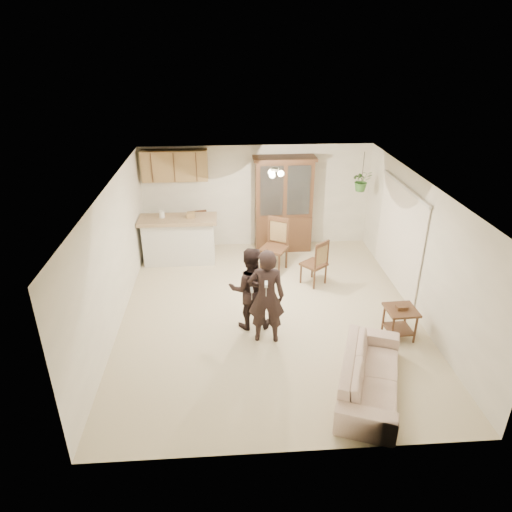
{
  "coord_description": "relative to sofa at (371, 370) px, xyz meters",
  "views": [
    {
      "loc": [
        -0.76,
        -7.35,
        4.74
      ],
      "look_at": [
        -0.22,
        0.4,
        1.02
      ],
      "focal_mm": 32.0,
      "sensor_mm": 36.0,
      "label": 1
    }
  ],
  "objects": [
    {
      "name": "wall_back",
      "position": [
        -1.28,
        5.46,
        0.88
      ],
      "size": [
        5.5,
        0.02,
        2.5
      ],
      "primitive_type": "cube",
      "color": "beige",
      "rests_on": "ground"
    },
    {
      "name": "upper_cabinets",
      "position": [
        -3.18,
        5.28,
        1.73
      ],
      "size": [
        1.5,
        0.34,
        0.7
      ],
      "primitive_type": "cube",
      "color": "olive",
      "rests_on": "wall_back"
    },
    {
      "name": "hanging_plant",
      "position": [
        1.02,
        4.61,
        1.48
      ],
      "size": [
        0.43,
        0.37,
        0.48
      ],
      "primitive_type": "imported",
      "color": "#2C6227",
      "rests_on": "ceiling"
    },
    {
      "name": "plant_cord",
      "position": [
        1.02,
        4.61,
        1.81
      ],
      "size": [
        0.01,
        0.01,
        0.65
      ],
      "primitive_type": "cylinder",
      "color": "black",
      "rests_on": "ceiling"
    },
    {
      "name": "chair_hutch_left",
      "position": [
        -1.0,
        3.98,
        -0.03
      ],
      "size": [
        0.72,
        0.72,
        1.19
      ],
      "rotation": [
        0.0,
        0.0,
        -0.51
      ],
      "color": "#3A1E15",
      "rests_on": "floor"
    },
    {
      "name": "side_table",
      "position": [
        0.91,
        1.3,
        -0.07
      ],
      "size": [
        0.54,
        0.54,
        0.62
      ],
      "rotation": [
        0.0,
        0.0,
        0.05
      ],
      "color": "#3A1E15",
      "rests_on": "floor"
    },
    {
      "name": "adult",
      "position": [
        -1.41,
        1.38,
        0.53
      ],
      "size": [
        0.7,
        0.5,
        1.8
      ],
      "primitive_type": "imported",
      "rotation": [
        0.0,
        0.0,
        3.04
      ],
      "color": "black",
      "rests_on": "floor"
    },
    {
      "name": "vertical_blinds",
      "position": [
        1.43,
        3.11,
        0.73
      ],
      "size": [
        0.06,
        2.3,
        2.1
      ],
      "primitive_type": null,
      "color": "white",
      "rests_on": "wall_right"
    },
    {
      "name": "wall_front",
      "position": [
        -1.28,
        -1.04,
        0.88
      ],
      "size": [
        5.5,
        0.02,
        2.5
      ],
      "primitive_type": "cube",
      "color": "beige",
      "rests_on": "ground"
    },
    {
      "name": "floor",
      "position": [
        -1.28,
        2.21,
        -0.37
      ],
      "size": [
        6.5,
        6.5,
        0.0
      ],
      "primitive_type": "plane",
      "color": "beige",
      "rests_on": "ground"
    },
    {
      "name": "sofa",
      "position": [
        0.0,
        0.0,
        0.0
      ],
      "size": [
        1.33,
        2.01,
        0.73
      ],
      "primitive_type": "imported",
      "rotation": [
        0.0,
        0.0,
        1.22
      ],
      "color": "#F1DFC6",
      "rests_on": "floor"
    },
    {
      "name": "ceiling_fixture",
      "position": [
        -1.08,
        3.41,
        2.03
      ],
      "size": [
        0.36,
        0.36,
        0.2
      ],
      "primitive_type": null,
      "color": "beige",
      "rests_on": "ceiling"
    },
    {
      "name": "ceiling",
      "position": [
        -1.28,
        2.21,
        2.13
      ],
      "size": [
        5.5,
        6.5,
        0.02
      ],
      "primitive_type": "cube",
      "color": "silver",
      "rests_on": "wall_back"
    },
    {
      "name": "chair_bar",
      "position": [
        -2.67,
        4.86,
        -0.06
      ],
      "size": [
        0.57,
        0.57,
        1.07
      ],
      "rotation": [
        0.0,
        0.0,
        0.24
      ],
      "color": "#3A1E15",
      "rests_on": "floor"
    },
    {
      "name": "bar_top",
      "position": [
        -3.13,
        4.56,
        0.68
      ],
      "size": [
        1.75,
        0.7,
        0.08
      ],
      "primitive_type": "cube",
      "color": "tan",
      "rests_on": "breakfast_bar"
    },
    {
      "name": "chair_hutch_right",
      "position": [
        -0.23,
        3.31,
        -0.08
      ],
      "size": [
        0.63,
        0.63,
        1.01
      ],
      "rotation": [
        0.0,
        0.0,
        3.82
      ],
      "color": "#3A1E15",
      "rests_on": "floor"
    },
    {
      "name": "wall_left",
      "position": [
        -4.03,
        2.21,
        0.88
      ],
      "size": [
        0.02,
        6.5,
        2.5
      ],
      "primitive_type": "cube",
      "color": "beige",
      "rests_on": "ground"
    },
    {
      "name": "controller_child",
      "position": [
        -1.65,
        1.46,
        0.58
      ],
      "size": [
        0.05,
        0.14,
        0.04
      ],
      "primitive_type": "cube",
      "rotation": [
        0.0,
        0.0,
        3.19
      ],
      "color": "white",
      "rests_on": "child"
    },
    {
      "name": "controller_adult",
      "position": [
        -1.45,
        0.98,
        0.95
      ],
      "size": [
        0.06,
        0.15,
        0.05
      ],
      "primitive_type": "cube",
      "rotation": [
        0.0,
        0.0,
        3.04
      ],
      "color": "white",
      "rests_on": "adult"
    },
    {
      "name": "child",
      "position": [
        -1.66,
        1.82,
        0.31
      ],
      "size": [
        0.68,
        0.54,
        1.35
      ],
      "primitive_type": "imported",
      "rotation": [
        0.0,
        0.0,
        3.19
      ],
      "color": "black",
      "rests_on": "floor"
    },
    {
      "name": "wall_right",
      "position": [
        1.47,
        2.21,
        0.88
      ],
      "size": [
        0.02,
        6.5,
        2.5
      ],
      "primitive_type": "cube",
      "color": "beige",
      "rests_on": "ground"
    },
    {
      "name": "china_hutch",
      "position": [
        -0.66,
        5.15,
        0.76
      ],
      "size": [
        1.45,
        0.57,
        2.29
      ],
      "rotation": [
        0.0,
        0.0,
        0.01
      ],
      "color": "#3A1E15",
      "rests_on": "floor"
    },
    {
      "name": "breakfast_bar",
      "position": [
        -3.13,
        4.56,
        0.13
      ],
      "size": [
        1.6,
        0.55,
        1.0
      ],
      "primitive_type": "cube",
      "color": "silver",
      "rests_on": "floor"
    }
  ]
}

